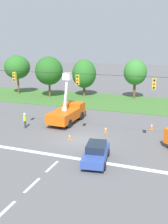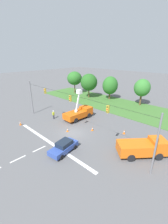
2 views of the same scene
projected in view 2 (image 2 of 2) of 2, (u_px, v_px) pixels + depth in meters
name	position (u px, v px, depth m)	size (l,w,h in m)	color
ground_plane	(72.00, 133.00, 25.06)	(200.00, 200.00, 0.00)	#565659
grass_verge	(126.00, 107.00, 37.12)	(56.00, 12.00, 0.10)	#3D6B2D
lane_markings	(42.00, 147.00, 21.24)	(17.60, 15.25, 0.01)	silver
signal_gantry	(71.00, 108.00, 23.51)	(26.20, 0.33, 7.20)	slate
tree_far_west	(75.00, 78.00, 48.81)	(4.72, 4.84, 7.22)	brown
tree_west	(89.00, 82.00, 43.92)	(4.78, 5.05, 7.16)	brown
tree_centre	(110.00, 85.00, 42.59)	(4.25, 4.51, 6.63)	brown
tree_east	(142.00, 88.00, 37.12)	(3.92, 4.11, 6.78)	brown
utility_truck_bucket_lift	(79.00, 113.00, 30.41)	(2.66, 6.49, 6.00)	#D6560F
utility_truck_support_near	(143.00, 147.00, 19.17)	(5.91, 6.15, 2.33)	orange
sedan_blue	(64.00, 147.00, 20.04)	(2.42, 4.52, 1.56)	#2D4799
road_worker	(54.00, 114.00, 30.39)	(0.38, 0.61, 1.77)	#383842
traffic_cone_foreground_left	(67.00, 130.00, 25.54)	(0.36, 0.36, 0.59)	orange
traffic_cone_foreground_right	(92.00, 129.00, 25.85)	(0.36, 0.36, 0.71)	orange
traffic_cone_mid_left	(124.00, 132.00, 24.74)	(0.36, 0.36, 0.79)	orange
traffic_cone_mid_right	(20.00, 123.00, 27.82)	(0.36, 0.36, 0.81)	orange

